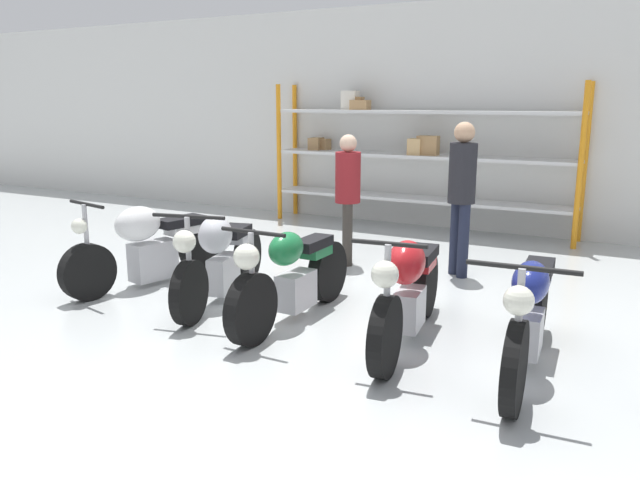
# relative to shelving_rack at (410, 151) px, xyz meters

# --- Properties ---
(ground_plane) EXTENTS (30.00, 30.00, 0.00)m
(ground_plane) POSITION_rel_shelving_rack_xyz_m (0.62, -4.64, -1.26)
(ground_plane) COLOR #B2B7B7
(back_wall) EXTENTS (30.00, 0.08, 3.60)m
(back_wall) POSITION_rel_shelving_rack_xyz_m (0.62, 0.36, 0.54)
(back_wall) COLOR silver
(back_wall) RESTS_ON ground_plane
(shelving_rack) EXTENTS (5.00, 0.63, 2.34)m
(shelving_rack) POSITION_rel_shelving_rack_xyz_m (0.00, 0.00, 0.00)
(shelving_rack) COLOR orange
(shelving_rack) RESTS_ON ground_plane
(motorcycle_white) EXTENTS (0.77, 2.11, 1.04)m
(motorcycle_white) POSITION_rel_shelving_rack_xyz_m (-1.48, -4.46, -0.81)
(motorcycle_white) COLOR black
(motorcycle_white) RESTS_ON ground_plane
(motorcycle_silver) EXTENTS (0.80, 2.07, 1.05)m
(motorcycle_silver) POSITION_rel_shelving_rack_xyz_m (-0.38, -4.58, -0.78)
(motorcycle_silver) COLOR black
(motorcycle_silver) RESTS_ON ground_plane
(motorcycle_green) EXTENTS (0.64, 2.03, 1.01)m
(motorcycle_green) POSITION_rel_shelving_rack_xyz_m (0.59, -4.75, -0.82)
(motorcycle_green) COLOR black
(motorcycle_green) RESTS_ON ground_plane
(motorcycle_red) EXTENTS (0.58, 2.12, 1.05)m
(motorcycle_red) POSITION_rel_shelving_rack_xyz_m (1.75, -4.75, -0.77)
(motorcycle_red) COLOR black
(motorcycle_red) RESTS_ON ground_plane
(motorcycle_blue) EXTENTS (0.73, 2.16, 1.03)m
(motorcycle_blue) POSITION_rel_shelving_rack_xyz_m (2.78, -4.87, -0.78)
(motorcycle_blue) COLOR black
(motorcycle_blue) RESTS_ON ground_plane
(person_browsing) EXTENTS (0.43, 0.43, 1.66)m
(person_browsing) POSITION_rel_shelving_rack_xyz_m (0.12, -2.56, -0.29)
(person_browsing) COLOR #38332D
(person_browsing) RESTS_ON ground_plane
(person_near_rack) EXTENTS (0.45, 0.45, 1.83)m
(person_near_rack) POSITION_rel_shelving_rack_xyz_m (1.54, -2.43, -0.17)
(person_near_rack) COLOR #1E2338
(person_near_rack) RESTS_ON ground_plane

